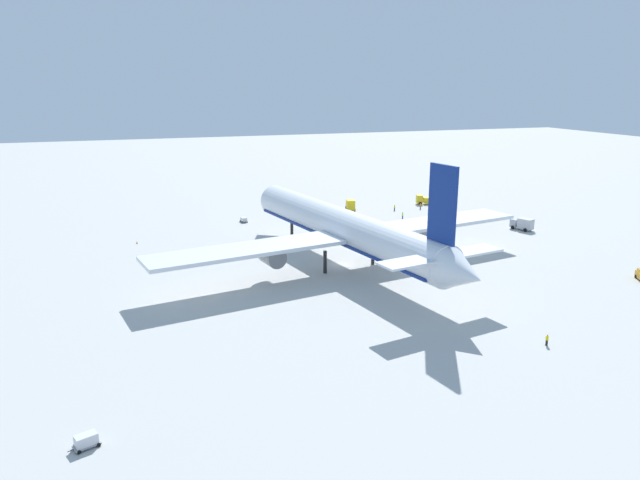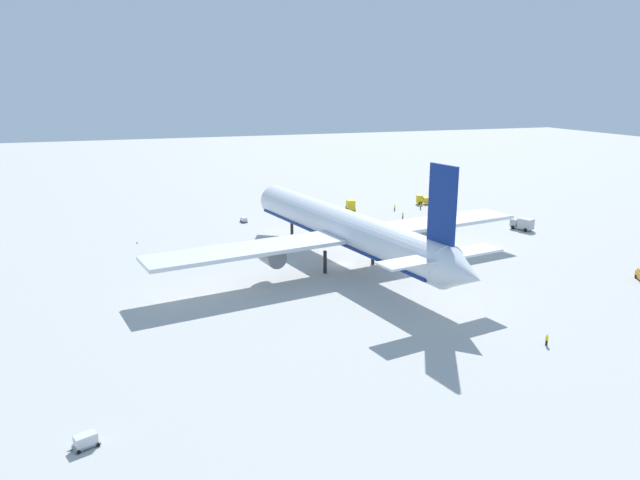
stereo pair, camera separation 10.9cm
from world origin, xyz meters
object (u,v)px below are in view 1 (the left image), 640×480
object	(u,v)px
traffic_cone_0	(137,242)
ground_worker_0	(395,208)
baggage_cart_2	(86,440)
ground_worker_3	(444,224)
ground_worker_1	(445,215)
service_truck_2	(523,224)
ground_worker_2	(547,340)
baggage_cart_0	(244,219)
ground_worker_4	(420,206)
ground_worker_5	(403,215)
service_truck_0	(425,200)
airliner	(345,228)
service_truck_1	(351,205)

from	to	relation	value
traffic_cone_0	ground_worker_0	bearing A→B (deg)	-79.51
baggage_cart_2	ground_worker_3	xyz separation A→B (m)	(70.90, -83.19, 0.06)
ground_worker_1	traffic_cone_0	size ratio (longest dim) A/B	2.95
service_truck_2	ground_worker_0	world-z (taller)	service_truck_2
ground_worker_3	ground_worker_2	bearing A→B (deg)	160.80
baggage_cart_0	ground_worker_4	world-z (taller)	ground_worker_4
ground_worker_1	ground_worker_5	size ratio (longest dim) A/B	0.94
service_truck_0	ground_worker_2	size ratio (longest dim) A/B	3.69
ground_worker_3	traffic_cone_0	distance (m)	75.24
airliner	ground_worker_3	bearing A→B (deg)	-57.87
service_truck_1	ground_worker_3	distance (m)	30.31
ground_worker_3	traffic_cone_0	size ratio (longest dim) A/B	3.02
ground_worker_3	service_truck_1	bearing A→B (deg)	29.69
ground_worker_0	baggage_cart_2	bearing A→B (deg)	139.25
baggage_cart_0	service_truck_2	bearing A→B (deg)	-116.38
ground_worker_3	ground_worker_4	distance (m)	21.82
baggage_cart_2	ground_worker_5	distance (m)	113.56
baggage_cart_2	ground_worker_2	bearing A→B (deg)	-85.85
service_truck_1	ground_worker_3	world-z (taller)	service_truck_1
service_truck_1	ground_worker_0	world-z (taller)	service_truck_1
service_truck_0	service_truck_2	distance (m)	37.49
ground_worker_2	ground_worker_3	xyz separation A→B (m)	(66.54, -23.18, 0.02)
service_truck_0	ground_worker_0	distance (m)	13.88
ground_worker_1	traffic_cone_0	world-z (taller)	ground_worker_1
baggage_cart_2	ground_worker_0	bearing A→B (deg)	-40.75
service_truck_2	service_truck_0	bearing A→B (deg)	10.74
service_truck_2	ground_worker_4	distance (m)	32.88
ground_worker_3	ground_worker_0	bearing A→B (deg)	7.85
airliner	service_truck_1	xyz separation A→B (m)	(49.13, -21.31, -6.07)
ground_worker_3	traffic_cone_0	xyz separation A→B (m)	(8.84, 74.72, -0.57)
ground_worker_1	ground_worker_3	size ratio (longest dim) A/B	0.97
airliner	baggage_cart_2	bearing A→B (deg)	135.73
ground_worker_2	airliner	bearing A→B (deg)	16.72
service_truck_1	baggage_cart_2	distance (m)	118.75
baggage_cart_2	ground_worker_1	bearing A→B (deg)	-48.08
service_truck_1	traffic_cone_0	distance (m)	62.24
airliner	ground_worker_0	size ratio (longest dim) A/B	47.46
ground_worker_5	traffic_cone_0	distance (m)	69.19
baggage_cart_2	ground_worker_4	bearing A→B (deg)	-43.69
airliner	ground_worker_1	bearing A→B (deg)	-53.00
baggage_cart_2	traffic_cone_0	xyz separation A→B (m)	(79.74, -8.48, -0.51)
ground_worker_3	ground_worker_5	distance (m)	13.26
service_truck_2	ground_worker_4	xyz separation A→B (m)	(30.65, 11.89, -0.71)
ground_worker_2	ground_worker_5	bearing A→B (deg)	-12.61
baggage_cart_0	ground_worker_1	xyz separation A→B (m)	(-13.74, -52.31, 0.13)
traffic_cone_0	service_truck_1	bearing A→B (deg)	-73.68
ground_worker_0	traffic_cone_0	bearing A→B (deg)	100.49
baggage_cart_0	ground_worker_5	bearing A→B (deg)	-103.88
airliner	ground_worker_1	distance (m)	52.52
service_truck_1	traffic_cone_0	size ratio (longest dim) A/B	9.48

